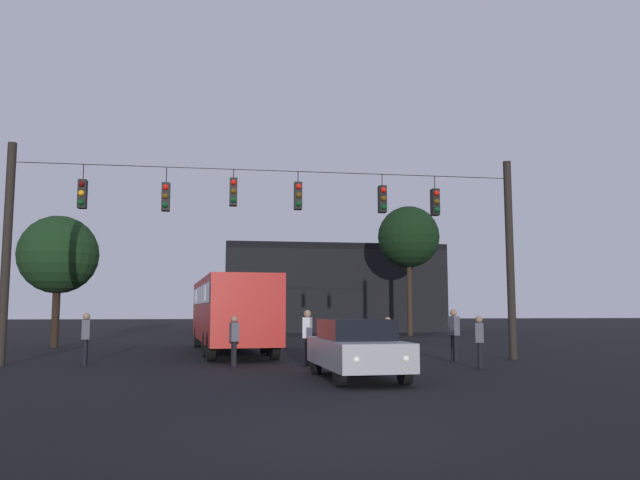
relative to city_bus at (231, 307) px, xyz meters
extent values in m
plane|color=black|center=(1.36, 7.02, -1.87)|extent=(168.00, 168.00, 0.00)
cylinder|color=black|center=(-7.18, -5.22, 1.72)|extent=(0.28, 0.28, 7.17)
cylinder|color=black|center=(9.90, -5.22, 1.72)|extent=(0.28, 0.28, 7.17)
cylinder|color=black|center=(1.36, -5.22, 4.67)|extent=(17.08, 0.02, 0.02)
cylinder|color=black|center=(-4.94, -5.22, 4.40)|extent=(0.03, 0.03, 0.51)
cube|color=black|center=(-4.94, -5.22, 3.67)|extent=(0.26, 0.32, 0.95)
sphere|color=#510A0A|center=(-4.94, -5.40, 3.97)|extent=(0.20, 0.20, 0.20)
sphere|color=orange|center=(-4.94, -5.40, 3.67)|extent=(0.20, 0.20, 0.20)
sphere|color=#0C4219|center=(-4.94, -5.40, 3.37)|extent=(0.20, 0.20, 0.20)
cylinder|color=black|center=(-2.27, -5.22, 4.39)|extent=(0.03, 0.03, 0.54)
cube|color=black|center=(-2.27, -5.22, 3.65)|extent=(0.26, 0.32, 0.95)
sphere|color=red|center=(-2.27, -5.40, 3.95)|extent=(0.20, 0.20, 0.20)
sphere|color=#5B3D0C|center=(-2.27, -5.40, 3.65)|extent=(0.20, 0.20, 0.20)
sphere|color=#0C4219|center=(-2.27, -5.40, 3.35)|extent=(0.20, 0.20, 0.20)
cylinder|color=black|center=(-0.03, -5.22, 4.51)|extent=(0.03, 0.03, 0.30)
cube|color=black|center=(-0.03, -5.22, 3.88)|extent=(0.26, 0.32, 0.95)
sphere|color=red|center=(-0.03, -5.40, 4.18)|extent=(0.20, 0.20, 0.20)
sphere|color=#5B3D0C|center=(-0.03, -5.40, 3.88)|extent=(0.20, 0.20, 0.20)
sphere|color=#0C4219|center=(-0.03, -5.40, 3.58)|extent=(0.20, 0.20, 0.20)
cylinder|color=black|center=(2.19, -5.22, 4.47)|extent=(0.03, 0.03, 0.38)
cube|color=black|center=(2.19, -5.22, 3.80)|extent=(0.26, 0.32, 0.95)
sphere|color=red|center=(2.19, -5.40, 4.10)|extent=(0.20, 0.20, 0.20)
sphere|color=#5B3D0C|center=(2.19, -5.40, 3.80)|extent=(0.20, 0.20, 0.20)
sphere|color=#0C4219|center=(2.19, -5.40, 3.50)|extent=(0.20, 0.20, 0.20)
cylinder|color=black|center=(5.18, -5.22, 4.45)|extent=(0.03, 0.03, 0.41)
cube|color=black|center=(5.18, -5.22, 3.77)|extent=(0.26, 0.32, 0.95)
sphere|color=red|center=(5.18, -5.40, 4.07)|extent=(0.20, 0.20, 0.20)
sphere|color=#5B3D0C|center=(5.18, -5.40, 3.77)|extent=(0.20, 0.20, 0.20)
sphere|color=#0C4219|center=(5.18, -5.40, 3.47)|extent=(0.20, 0.20, 0.20)
cylinder|color=black|center=(7.12, -5.22, 4.42)|extent=(0.03, 0.03, 0.47)
cube|color=black|center=(7.12, -5.22, 3.71)|extent=(0.26, 0.32, 0.95)
sphere|color=red|center=(7.12, -5.40, 4.01)|extent=(0.20, 0.20, 0.20)
sphere|color=#5B3D0C|center=(7.12, -5.40, 3.71)|extent=(0.20, 0.20, 0.20)
sphere|color=#0C4219|center=(7.12, -5.40, 3.41)|extent=(0.20, 0.20, 0.20)
cube|color=#B21E19|center=(0.00, 0.01, -0.12)|extent=(3.55, 11.19, 2.50)
cube|color=black|center=(0.00, 0.01, 0.49)|extent=(3.52, 10.54, 0.70)
cylinder|color=black|center=(-1.49, 3.84, -1.37)|extent=(0.38, 1.02, 1.00)
cylinder|color=black|center=(0.72, 4.06, -1.37)|extent=(0.38, 1.02, 1.00)
cylinder|color=black|center=(-0.89, -2.29, -1.37)|extent=(0.38, 1.02, 1.00)
cylinder|color=black|center=(1.32, -2.07, -1.37)|extent=(0.38, 1.02, 1.00)
cylinder|color=black|center=(-0.70, -4.26, -1.37)|extent=(0.38, 1.02, 1.00)
cylinder|color=black|center=(1.51, -4.05, -1.37)|extent=(0.38, 1.02, 1.00)
cube|color=beige|center=(-0.32, 3.29, 0.49)|extent=(2.63, 1.04, 0.56)
cube|color=beige|center=(0.26, -2.73, 0.49)|extent=(2.63, 1.04, 0.56)
cube|color=#99999E|center=(3.11, -10.45, -1.21)|extent=(2.01, 4.38, 0.68)
cube|color=black|center=(3.10, -10.30, -0.61)|extent=(1.69, 2.40, 0.52)
cylinder|color=black|center=(3.96, -11.83, -1.55)|extent=(0.25, 0.65, 0.64)
cylinder|color=black|center=(2.39, -11.90, -1.55)|extent=(0.25, 0.65, 0.64)
cylinder|color=black|center=(3.83, -8.99, -1.55)|extent=(0.25, 0.65, 0.64)
cylinder|color=black|center=(2.25, -9.07, -1.55)|extent=(0.25, 0.65, 0.64)
sphere|color=white|center=(3.78, -12.52, -1.21)|extent=(0.18, 0.18, 0.18)
sphere|color=white|center=(2.63, -12.57, -1.21)|extent=(0.18, 0.18, 0.18)
cube|color=#511919|center=(0.76, 9.74, -1.21)|extent=(2.21, 4.45, 0.68)
cube|color=black|center=(0.77, 9.59, -0.61)|extent=(1.80, 2.46, 0.52)
cylinder|color=black|center=(-0.16, 11.08, -1.55)|extent=(0.28, 0.66, 0.64)
cylinder|color=black|center=(1.41, 11.23, -1.55)|extent=(0.28, 0.66, 0.64)
cylinder|color=black|center=(0.11, 8.25, -1.55)|extent=(0.28, 0.66, 0.64)
cylinder|color=black|center=(1.68, 8.41, -1.55)|extent=(0.28, 0.66, 0.64)
sphere|color=white|center=(-0.02, 11.78, -1.21)|extent=(0.18, 0.18, 0.18)
sphere|color=white|center=(1.13, 11.89, -1.21)|extent=(0.18, 0.18, 0.18)
cylinder|color=black|center=(7.58, -5.44, -1.43)|extent=(0.14, 0.14, 0.88)
cylinder|color=black|center=(7.62, -5.59, -1.43)|extent=(0.14, 0.14, 0.88)
cube|color=#4C4C56|center=(7.60, -5.51, -0.66)|extent=(0.33, 0.41, 0.66)
sphere|color=#8C6B51|center=(7.60, -5.51, -0.21)|extent=(0.24, 0.24, 0.24)
cylinder|color=black|center=(7.36, -8.28, -1.47)|extent=(0.14, 0.14, 0.78)
cylinder|color=black|center=(7.30, -8.43, -1.47)|extent=(0.14, 0.14, 0.78)
cube|color=#4C4C56|center=(7.33, -8.35, -0.79)|extent=(0.36, 0.42, 0.59)
sphere|color=#8C6B51|center=(7.33, -8.35, -0.39)|extent=(0.21, 0.21, 0.21)
cylinder|color=black|center=(2.33, -6.58, -1.43)|extent=(0.14, 0.14, 0.87)
cylinder|color=black|center=(2.38, -6.43, -1.43)|extent=(0.14, 0.14, 0.87)
cube|color=silver|center=(2.35, -6.51, -0.67)|extent=(0.35, 0.42, 0.65)
sphere|color=#8C6B51|center=(2.35, -6.51, -0.23)|extent=(0.23, 0.23, 0.23)
cylinder|color=black|center=(4.88, -6.77, -1.49)|extent=(0.14, 0.14, 0.76)
cylinder|color=black|center=(4.91, -6.92, -1.49)|extent=(0.14, 0.14, 0.76)
cube|color=black|center=(4.89, -6.85, -0.83)|extent=(0.30, 0.40, 0.57)
sphere|color=#8C6B51|center=(4.89, -6.85, -0.44)|extent=(0.20, 0.20, 0.20)
cylinder|color=black|center=(0.03, -6.37, -1.48)|extent=(0.14, 0.14, 0.78)
cylinder|color=black|center=(0.06, -6.52, -1.48)|extent=(0.14, 0.14, 0.78)
cube|color=#4C4C56|center=(0.05, -6.44, -0.80)|extent=(0.30, 0.40, 0.58)
sphere|color=#8C6B51|center=(0.05, -6.44, -0.40)|extent=(0.21, 0.21, 0.21)
cylinder|color=black|center=(-4.61, -5.46, -1.45)|extent=(0.14, 0.14, 0.82)
cylinder|color=black|center=(-4.63, -5.30, -1.45)|extent=(0.14, 0.14, 0.82)
cube|color=#4C4C56|center=(-4.62, -5.38, -0.73)|extent=(0.28, 0.39, 0.62)
sphere|color=#8C6B51|center=(-4.62, -5.38, -0.31)|extent=(0.22, 0.22, 0.22)
cube|color=black|center=(8.36, 25.38, 1.31)|extent=(17.11, 10.59, 6.35)
cube|color=black|center=(8.36, 25.38, 4.73)|extent=(17.11, 10.59, 0.50)
cylinder|color=black|center=(-8.02, 4.40, -0.34)|extent=(0.35, 0.35, 3.05)
sphere|color=black|center=(-8.02, 4.40, 2.47)|extent=(3.67, 3.67, 3.67)
cylinder|color=#2D2116|center=(12.29, 15.06, 0.77)|extent=(0.36, 0.36, 5.28)
sphere|color=black|center=(12.29, 15.06, 4.90)|extent=(4.25, 4.25, 4.25)
camera|label=1|loc=(-0.29, -26.32, -0.09)|focal=34.99mm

